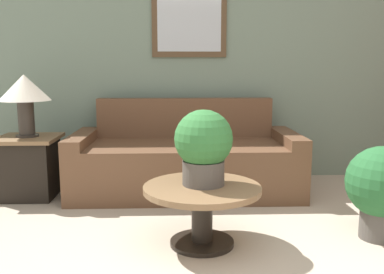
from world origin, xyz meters
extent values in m
cube|color=slate|center=(0.00, 3.07, 1.30)|extent=(7.35, 0.06, 2.60)
cube|color=#4C3823|center=(-0.39, 3.03, 1.69)|extent=(0.80, 0.03, 0.70)
cube|color=#B2BCC6|center=(-0.39, 3.02, 1.69)|extent=(0.68, 0.01, 0.58)
cube|color=brown|center=(-0.44, 2.42, 0.25)|extent=(1.84, 0.97, 0.49)
cube|color=brown|center=(-0.44, 2.82, 0.70)|extent=(1.84, 0.16, 0.41)
cube|color=brown|center=(-1.45, 2.42, 0.30)|extent=(0.18, 0.97, 0.59)
cube|color=brown|center=(0.57, 2.42, 0.30)|extent=(0.18, 0.97, 0.59)
cylinder|color=black|center=(-0.35, 1.14, 0.01)|extent=(0.45, 0.45, 0.03)
cylinder|color=black|center=(-0.35, 1.14, 0.21)|extent=(0.15, 0.15, 0.35)
cylinder|color=brown|center=(-0.35, 1.14, 0.40)|extent=(0.81, 0.81, 0.04)
cube|color=black|center=(-1.93, 2.33, 0.27)|extent=(0.48, 0.48, 0.55)
cube|color=brown|center=(-1.93, 2.33, 0.57)|extent=(0.56, 0.56, 0.03)
cylinder|color=#2D2823|center=(-1.93, 2.33, 0.59)|extent=(0.21, 0.21, 0.02)
cylinder|color=#2D2823|center=(-1.93, 2.33, 0.76)|extent=(0.15, 0.15, 0.32)
cone|color=beige|center=(-1.93, 2.33, 1.04)|extent=(0.47, 0.47, 0.24)
cylinder|color=#4C4742|center=(-0.34, 1.18, 0.51)|extent=(0.29, 0.29, 0.17)
sphere|color=#2D6B33|center=(-0.34, 1.18, 0.74)|extent=(0.40, 0.40, 0.40)
cylinder|color=#4C4742|center=(0.94, 1.21, 0.11)|extent=(0.28, 0.28, 0.23)
sphere|color=#235B2D|center=(0.94, 1.21, 0.42)|extent=(0.51, 0.51, 0.51)
camera|label=1|loc=(-0.52, -1.69, 1.23)|focal=40.00mm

